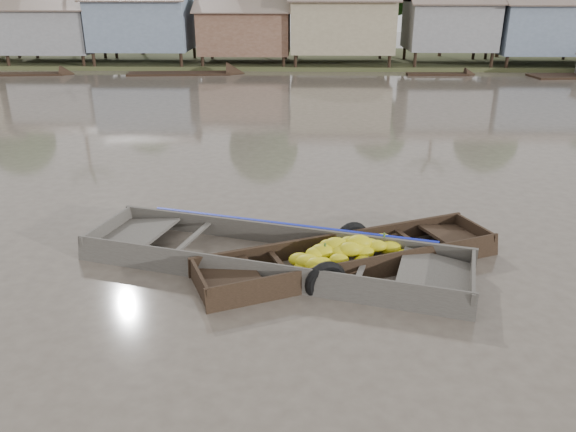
{
  "coord_description": "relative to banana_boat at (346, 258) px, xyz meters",
  "views": [
    {
      "loc": [
        0.13,
        -9.23,
        5.03
      ],
      "look_at": [
        -0.16,
        1.04,
        0.8
      ],
      "focal_mm": 35.0,
      "sensor_mm": 36.0,
      "label": 1
    }
  ],
  "objects": [
    {
      "name": "viewer_boat",
      "position": [
        -1.37,
        0.07,
        -0.12
      ],
      "size": [
        7.77,
        3.91,
        0.61
      ],
      "rotation": [
        0.0,
        0.0,
        -0.27
      ],
      "color": "#423C37",
      "rests_on": "ground"
    },
    {
      "name": "ground",
      "position": [
        -0.96,
        -0.45,
        -0.18
      ],
      "size": [
        120.0,
        120.0,
        0.0
      ],
      "primitive_type": "plane",
      "color": "#53493F",
      "rests_on": "ground"
    },
    {
      "name": "distant_boats",
      "position": [
        12.35,
        23.65,
        0.05
      ],
      "size": [
        44.39,
        15.27,
        1.38
      ],
      "color": "black",
      "rests_on": "ground"
    },
    {
      "name": "banana_boat",
      "position": [
        0.0,
        0.0,
        0.0
      ],
      "size": [
        6.09,
        3.7,
        0.85
      ],
      "rotation": [
        0.0,
        0.0,
        0.41
      ],
      "color": "black",
      "rests_on": "ground"
    },
    {
      "name": "riverbank",
      "position": [
        2.07,
        31.41,
        2.89
      ],
      "size": [
        120.0,
        12.47,
        10.22
      ],
      "color": "#384723",
      "rests_on": "ground"
    }
  ]
}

